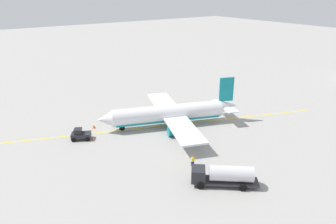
{
  "coord_description": "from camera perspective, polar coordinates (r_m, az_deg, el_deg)",
  "views": [
    {
      "loc": [
        35.29,
        50.42,
        27.02
      ],
      "look_at": [
        0.0,
        0.0,
        3.0
      ],
      "focal_mm": 34.12,
      "sensor_mm": 36.0,
      "label": 1
    }
  ],
  "objects": [
    {
      "name": "safety_cone_nose",
      "position": [
        67.5,
        -13.1,
        -2.52
      ],
      "size": [
        0.67,
        0.67,
        0.75
      ],
      "primitive_type": "cone",
      "color": "#F2590F",
      "rests_on": "ground"
    },
    {
      "name": "refueling_worker",
      "position": [
        52.34,
        4.42,
        -8.79
      ],
      "size": [
        0.6,
        0.49,
        1.71
      ],
      "color": "navy",
      "rests_on": "ground"
    },
    {
      "name": "safety_cone_wingtip",
      "position": [
        62.44,
        -13.24,
        -4.65
      ],
      "size": [
        0.5,
        0.5,
        0.56
      ],
      "primitive_type": "cone",
      "color": "#F2590F",
      "rests_on": "ground"
    },
    {
      "name": "pushback_tug",
      "position": [
        63.0,
        -15.37,
        -3.89
      ],
      "size": [
        4.12,
        3.65,
        2.2
      ],
      "color": "#232328",
      "rests_on": "ground"
    },
    {
      "name": "fuel_tanker",
      "position": [
        47.79,
        9.96,
        -11.02
      ],
      "size": [
        9.06,
        8.07,
        3.15
      ],
      "color": "#2D2D33",
      "rests_on": "ground"
    },
    {
      "name": "taxi_line_marking",
      "position": [
        67.21,
        0.0,
        -2.38
      ],
      "size": [
        64.55,
        23.71,
        0.01
      ],
      "primitive_type": "cube",
      "rotation": [
        0.0,
        0.0,
        -0.35
      ],
      "color": "yellow",
      "rests_on": "ground"
    },
    {
      "name": "ground_plane",
      "position": [
        67.22,
        0.0,
        -2.38
      ],
      "size": [
        400.0,
        400.0,
        0.0
      ],
      "primitive_type": "plane",
      "color": "#9E9B96"
    },
    {
      "name": "airplane",
      "position": [
        66.36,
        0.43,
        -0.32
      ],
      "size": [
        29.49,
        28.57,
        9.47
      ],
      "color": "white",
      "rests_on": "ground"
    }
  ]
}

